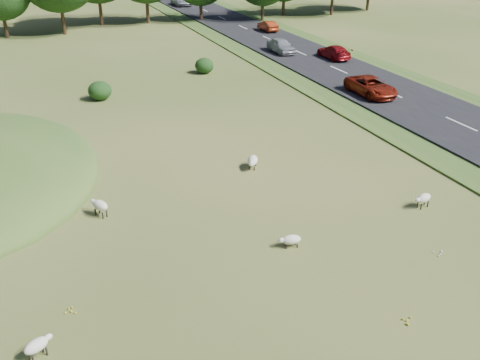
{
  "coord_description": "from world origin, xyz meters",
  "views": [
    {
      "loc": [
        -7.03,
        -18.59,
        12.82
      ],
      "look_at": [
        2.0,
        4.0,
        1.0
      ],
      "focal_mm": 40.0,
      "sensor_mm": 36.0,
      "label": 1
    }
  ],
  "objects_px": {
    "sheep_1": "(37,345)",
    "car_5": "(181,1)",
    "sheep_3": "(100,205)",
    "car_0": "(371,86)",
    "sheep_4": "(291,240)",
    "car_1": "(334,52)",
    "car_7": "(281,45)",
    "car_6": "(268,26)",
    "sheep_2": "(253,161)",
    "sheep_0": "(423,198)"
  },
  "relations": [
    {
      "from": "sheep_3",
      "to": "car_7",
      "type": "relative_size",
      "value": 0.27
    },
    {
      "from": "car_1",
      "to": "car_7",
      "type": "bearing_deg",
      "value": -48.95
    },
    {
      "from": "sheep_1",
      "to": "sheep_3",
      "type": "relative_size",
      "value": 0.9
    },
    {
      "from": "sheep_4",
      "to": "car_5",
      "type": "height_order",
      "value": "car_5"
    },
    {
      "from": "sheep_2",
      "to": "car_6",
      "type": "height_order",
      "value": "car_6"
    },
    {
      "from": "sheep_1",
      "to": "car_1",
      "type": "height_order",
      "value": "car_1"
    },
    {
      "from": "car_6",
      "to": "car_7",
      "type": "distance_m",
      "value": 12.34
    },
    {
      "from": "sheep_4",
      "to": "car_5",
      "type": "bearing_deg",
      "value": -92.87
    },
    {
      "from": "car_6",
      "to": "car_7",
      "type": "relative_size",
      "value": 0.88
    },
    {
      "from": "sheep_1",
      "to": "sheep_4",
      "type": "xyz_separation_m",
      "value": [
        10.56,
        2.85,
        -0.15
      ]
    },
    {
      "from": "sheep_0",
      "to": "sheep_1",
      "type": "height_order",
      "value": "sheep_0"
    },
    {
      "from": "car_0",
      "to": "sheep_0",
      "type": "bearing_deg",
      "value": -116.2
    },
    {
      "from": "car_5",
      "to": "car_6",
      "type": "bearing_deg",
      "value": -81.67
    },
    {
      "from": "sheep_1",
      "to": "car_0",
      "type": "xyz_separation_m",
      "value": [
        26.33,
        20.08,
        0.43
      ]
    },
    {
      "from": "sheep_0",
      "to": "car_7",
      "type": "xyz_separation_m",
      "value": [
        8.1,
        32.94,
        0.47
      ]
    },
    {
      "from": "car_5",
      "to": "car_6",
      "type": "height_order",
      "value": "car_5"
    },
    {
      "from": "sheep_0",
      "to": "car_5",
      "type": "height_order",
      "value": "car_5"
    },
    {
      "from": "sheep_3",
      "to": "sheep_2",
      "type": "bearing_deg",
      "value": -104.71
    },
    {
      "from": "sheep_2",
      "to": "car_0",
      "type": "xyz_separation_m",
      "value": [
        14.09,
        9.02,
        0.48
      ]
    },
    {
      "from": "car_5",
      "to": "car_7",
      "type": "distance_m",
      "value": 37.68
    },
    {
      "from": "sheep_2",
      "to": "car_7",
      "type": "relative_size",
      "value": 0.3
    },
    {
      "from": "sheep_1",
      "to": "car_1",
      "type": "distance_m",
      "value": 44.1
    },
    {
      "from": "sheep_2",
      "to": "car_1",
      "type": "distance_m",
      "value": 27.69
    },
    {
      "from": "sheep_3",
      "to": "car_1",
      "type": "xyz_separation_m",
      "value": [
        26.84,
        23.48,
        0.33
      ]
    },
    {
      "from": "sheep_4",
      "to": "car_5",
      "type": "distance_m",
      "value": 73.11
    },
    {
      "from": "car_0",
      "to": "car_7",
      "type": "xyz_separation_m",
      "value": [
        0.0,
        16.47,
        0.04
      ]
    },
    {
      "from": "sheep_3",
      "to": "car_0",
      "type": "height_order",
      "value": "car_0"
    },
    {
      "from": "sheep_0",
      "to": "car_7",
      "type": "distance_m",
      "value": 33.92
    },
    {
      "from": "sheep_3",
      "to": "car_5",
      "type": "distance_m",
      "value": 69.46
    },
    {
      "from": "car_5",
      "to": "sheep_4",
      "type": "bearing_deg",
      "value": -102.46
    },
    {
      "from": "car_6",
      "to": "sheep_4",
      "type": "bearing_deg",
      "value": 66.69
    },
    {
      "from": "sheep_2",
      "to": "car_1",
      "type": "relative_size",
      "value": 0.29
    },
    {
      "from": "car_0",
      "to": "car_1",
      "type": "relative_size",
      "value": 1.12
    },
    {
      "from": "car_1",
      "to": "car_6",
      "type": "relative_size",
      "value": 1.18
    },
    {
      "from": "car_7",
      "to": "sheep_0",
      "type": "bearing_deg",
      "value": -103.82
    },
    {
      "from": "car_1",
      "to": "car_6",
      "type": "height_order",
      "value": "car_1"
    },
    {
      "from": "car_7",
      "to": "sheep_1",
      "type": "bearing_deg",
      "value": -125.77
    },
    {
      "from": "sheep_1",
      "to": "car_7",
      "type": "relative_size",
      "value": 0.24
    },
    {
      "from": "car_6",
      "to": "sheep_3",
      "type": "bearing_deg",
      "value": 55.86
    },
    {
      "from": "sheep_1",
      "to": "car_0",
      "type": "relative_size",
      "value": 0.21
    },
    {
      "from": "car_0",
      "to": "car_1",
      "type": "height_order",
      "value": "car_0"
    },
    {
      "from": "sheep_3",
      "to": "car_5",
      "type": "relative_size",
      "value": 0.22
    },
    {
      "from": "sheep_3",
      "to": "sheep_0",
      "type": "bearing_deg",
      "value": -138.24
    },
    {
      "from": "sheep_3",
      "to": "sheep_4",
      "type": "distance_m",
      "value": 9.34
    },
    {
      "from": "sheep_2",
      "to": "car_1",
      "type": "height_order",
      "value": "car_1"
    },
    {
      "from": "sheep_2",
      "to": "car_6",
      "type": "bearing_deg",
      "value": -175.41
    },
    {
      "from": "sheep_1",
      "to": "sheep_3",
      "type": "distance_m",
      "value": 9.31
    },
    {
      "from": "car_1",
      "to": "car_7",
      "type": "distance_m",
      "value": 5.79
    },
    {
      "from": "sheep_1",
      "to": "car_5",
      "type": "relative_size",
      "value": 0.2
    },
    {
      "from": "sheep_3",
      "to": "car_7",
      "type": "distance_m",
      "value": 36.15
    }
  ]
}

